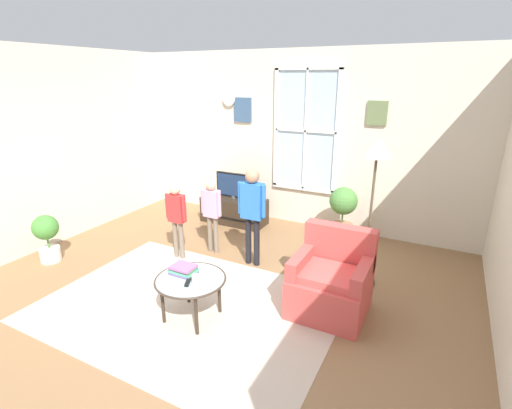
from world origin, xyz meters
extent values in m
cube|color=olive|center=(0.00, 0.00, -0.01)|extent=(6.24, 6.08, 0.02)
cube|color=beige|center=(0.00, 2.80, 1.39)|extent=(5.64, 0.12, 2.77)
cube|color=silver|center=(0.16, 2.73, 1.55)|extent=(1.00, 0.02, 1.86)
cube|color=white|center=(0.16, 2.71, 2.49)|extent=(1.06, 0.04, 0.06)
cube|color=white|center=(0.16, 2.71, 0.62)|extent=(1.06, 0.04, 0.06)
cube|color=white|center=(-0.34, 2.71, 1.55)|extent=(0.06, 0.04, 1.86)
cube|color=white|center=(0.66, 2.71, 1.55)|extent=(0.06, 0.04, 1.86)
cube|color=white|center=(0.16, 2.71, 1.55)|extent=(0.03, 0.04, 1.86)
cube|color=white|center=(0.16, 2.71, 1.55)|extent=(1.00, 0.04, 0.03)
cube|color=#38567A|center=(-0.97, 2.72, 1.83)|extent=(0.32, 0.03, 0.40)
cube|color=#667A4C|center=(1.21, 2.72, 1.87)|extent=(0.28, 0.03, 0.34)
cylinder|color=silver|center=(-1.22, 2.71, 2.01)|extent=(0.24, 0.04, 0.24)
cube|color=beige|center=(-2.88, 0.00, 1.39)|extent=(0.12, 5.48, 2.77)
cube|color=#C6B29E|center=(-0.07, -0.13, 0.00)|extent=(3.11, 2.19, 0.01)
cube|color=#2D2319|center=(-0.88, 2.24, 0.21)|extent=(1.10, 0.45, 0.43)
cube|color=black|center=(-0.88, 2.02, 0.15)|extent=(0.99, 0.02, 0.02)
cylinder|color=#4C4C4C|center=(-0.88, 2.24, 0.45)|extent=(0.08, 0.08, 0.05)
cube|color=black|center=(-0.88, 2.24, 0.66)|extent=(0.63, 0.05, 0.40)
cube|color=navy|center=(-0.88, 2.22, 0.66)|extent=(0.59, 0.01, 0.36)
cube|color=#D14C47|center=(1.30, 0.48, 0.21)|extent=(0.76, 0.72, 0.42)
cube|color=#D14C47|center=(1.30, 0.78, 0.65)|extent=(0.76, 0.16, 0.45)
cube|color=#D14C47|center=(0.98, 0.48, 0.52)|extent=(0.12, 0.65, 0.20)
cube|color=#D14C47|center=(1.62, 0.48, 0.52)|extent=(0.12, 0.65, 0.20)
cube|color=#E1524D|center=(1.30, 0.43, 0.46)|extent=(0.61, 0.50, 0.08)
cylinder|color=#99B2B7|center=(0.08, -0.26, 0.44)|extent=(0.70, 0.70, 0.02)
torus|color=#3F3328|center=(0.08, -0.26, 0.44)|extent=(0.72, 0.72, 0.02)
cylinder|color=#33281E|center=(-0.12, -0.05, 0.22)|extent=(0.04, 0.04, 0.43)
cylinder|color=#33281E|center=(0.29, -0.05, 0.22)|extent=(0.04, 0.04, 0.43)
cylinder|color=#33281E|center=(-0.12, -0.46, 0.22)|extent=(0.04, 0.04, 0.43)
cylinder|color=#33281E|center=(0.29, -0.46, 0.22)|extent=(0.04, 0.04, 0.43)
cube|color=slate|center=(-0.04, -0.21, 0.46)|extent=(0.26, 0.18, 0.02)
cube|color=#5DB68E|center=(-0.04, -0.21, 0.49)|extent=(0.27, 0.17, 0.03)
cube|color=#497850|center=(-0.04, -0.21, 0.51)|extent=(0.26, 0.16, 0.02)
cube|color=#C460A4|center=(-0.04, -0.21, 0.53)|extent=(0.24, 0.20, 0.02)
cylinder|color=white|center=(0.19, -0.31, 0.50)|extent=(0.07, 0.07, 0.09)
cube|color=black|center=(0.11, -0.34, 0.46)|extent=(0.10, 0.14, 0.02)
cylinder|color=black|center=(0.03, 1.06, 0.33)|extent=(0.08, 0.08, 0.65)
cylinder|color=black|center=(0.15, 1.06, 0.33)|extent=(0.08, 0.08, 0.65)
cube|color=blue|center=(0.09, 1.06, 0.88)|extent=(0.28, 0.15, 0.46)
sphere|color=#A87A5B|center=(0.09, 1.06, 1.20)|extent=(0.18, 0.18, 0.18)
cylinder|color=blue|center=(-0.08, 1.04, 0.90)|extent=(0.06, 0.06, 0.41)
cylinder|color=blue|center=(0.25, 1.04, 0.90)|extent=(0.06, 0.06, 0.41)
cylinder|color=#726656|center=(-0.63, 1.14, 0.27)|extent=(0.06, 0.06, 0.53)
cylinder|color=#726656|center=(-0.53, 1.14, 0.27)|extent=(0.06, 0.06, 0.53)
cube|color=#DB9EBC|center=(-0.58, 1.14, 0.72)|extent=(0.23, 0.12, 0.38)
sphere|color=#D8AD8C|center=(-0.58, 1.14, 0.98)|extent=(0.14, 0.14, 0.14)
cylinder|color=#DB9EBC|center=(-0.71, 1.12, 0.74)|extent=(0.05, 0.05, 0.34)
cylinder|color=#DB9EBC|center=(-0.45, 1.12, 0.74)|extent=(0.05, 0.05, 0.34)
cylinder|color=#726656|center=(-0.94, 0.77, 0.26)|extent=(0.06, 0.06, 0.53)
cylinder|color=#726656|center=(-0.84, 0.77, 0.26)|extent=(0.06, 0.06, 0.53)
cube|color=red|center=(-0.89, 0.77, 0.72)|extent=(0.23, 0.12, 0.37)
sphere|color=#D8AD8C|center=(-0.89, 0.77, 0.98)|extent=(0.14, 0.14, 0.14)
cylinder|color=red|center=(-1.02, 0.75, 0.74)|extent=(0.05, 0.05, 0.34)
cylinder|color=red|center=(-0.76, 0.75, 0.74)|extent=(0.05, 0.05, 0.34)
cylinder|color=#9E6B4C|center=(0.94, 2.30, 0.14)|extent=(0.36, 0.36, 0.28)
cylinder|color=#4C7238|center=(0.94, 2.30, 0.36)|extent=(0.02, 0.02, 0.16)
sphere|color=#4B843C|center=(0.94, 2.30, 0.64)|extent=(0.41, 0.41, 0.41)
cylinder|color=silver|center=(-2.37, -0.11, 0.09)|extent=(0.26, 0.26, 0.19)
cylinder|color=#4C7238|center=(-2.37, -0.11, 0.26)|extent=(0.02, 0.02, 0.13)
sphere|color=#428435|center=(-2.37, -0.11, 0.49)|extent=(0.33, 0.33, 0.33)
cylinder|color=black|center=(1.51, 1.26, 0.01)|extent=(0.26, 0.26, 0.03)
cylinder|color=brown|center=(1.51, 1.26, 0.77)|extent=(0.03, 0.03, 1.55)
cone|color=beige|center=(1.51, 1.26, 1.65)|extent=(0.32, 0.32, 0.22)
camera|label=1|loc=(2.18, -2.89, 2.36)|focal=26.30mm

